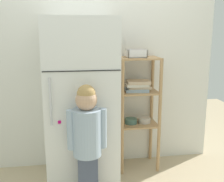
# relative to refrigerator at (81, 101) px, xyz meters

# --- Properties ---
(ground_plane) EXTENTS (6.00, 6.00, 0.00)m
(ground_plane) POSITION_rel_refrigerator_xyz_m (0.22, -0.02, -0.84)
(ground_plane) COLOR tan
(kitchen_wall_back) EXTENTS (2.66, 0.03, 2.18)m
(kitchen_wall_back) POSITION_rel_refrigerator_xyz_m (0.22, 0.34, 0.25)
(kitchen_wall_back) COLOR silver
(kitchen_wall_back) RESTS_ON ground
(refrigerator) EXTENTS (0.71, 0.65, 1.68)m
(refrigerator) POSITION_rel_refrigerator_xyz_m (0.00, 0.00, 0.00)
(refrigerator) COLOR white
(refrigerator) RESTS_ON ground
(child_standing) EXTENTS (0.35, 0.26, 1.10)m
(child_standing) POSITION_rel_refrigerator_xyz_m (0.03, -0.42, -0.18)
(child_standing) COLOR #475166
(child_standing) RESTS_ON ground
(pantry_shelf_unit) EXTENTS (0.45, 0.34, 1.27)m
(pantry_shelf_unit) POSITION_rel_refrigerator_xyz_m (0.63, 0.14, -0.04)
(pantry_shelf_unit) COLOR tan
(pantry_shelf_unit) RESTS_ON ground
(fruit_bin) EXTENTS (0.20, 0.15, 0.09)m
(fruit_bin) POSITION_rel_refrigerator_xyz_m (0.61, 0.12, 0.46)
(fruit_bin) COLOR white
(fruit_bin) RESTS_ON pantry_shelf_unit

